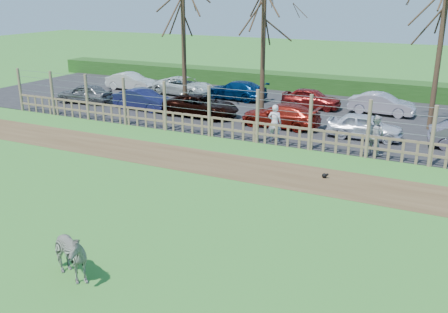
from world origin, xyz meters
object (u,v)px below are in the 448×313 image
at_px(car_2, 201,106).
at_px(car_4, 365,126).
at_px(car_10, 311,98).
at_px(car_11, 382,104).
at_px(tree_right, 443,24).
at_px(crow, 325,176).
at_px(car_8, 184,86).
at_px(car_9, 236,90).
at_px(visitor_b, 375,135).
at_px(car_1, 143,99).
at_px(car_7, 131,81).
at_px(visitor_a, 275,123).
at_px(zebra, 67,255).
at_px(tree_left, 183,12).
at_px(car_0, 84,93).
at_px(car_3, 281,115).
at_px(tree_mid, 264,27).

bearing_deg(car_2, car_4, -90.53).
bearing_deg(car_10, car_11, -86.55).
distance_m(tree_right, crow, 10.91).
distance_m(car_8, car_9, 3.78).
distance_m(visitor_b, car_1, 14.19).
bearing_deg(car_7, visitor_a, -119.75).
height_order(crow, car_10, car_10).
relative_size(visitor_b, car_10, 0.49).
xyz_separation_m(car_1, car_9, (3.74, 5.07, 0.00)).
bearing_deg(crow, car_9, 128.11).
distance_m(tree_right, car_1, 16.57).
distance_m(car_2, car_4, 9.12).
relative_size(visitor_b, car_8, 0.40).
bearing_deg(visitor_b, zebra, 89.59).
distance_m(tree_left, car_11, 12.39).
bearing_deg(car_0, car_9, 115.66).
relative_size(zebra, car_4, 0.45).
xyz_separation_m(tree_left, car_8, (-2.23, 3.67, -4.98)).
distance_m(tree_left, car_3, 8.33).
xyz_separation_m(visitor_a, car_9, (-5.61, 7.82, -0.26)).
bearing_deg(car_8, car_2, -136.63).
distance_m(visitor_b, car_7, 19.79).
relative_size(visitor_b, car_11, 0.47).
distance_m(zebra, crow, 10.31).
bearing_deg(car_8, zebra, -152.38).
bearing_deg(car_8, car_10, -87.02).
relative_size(car_0, car_1, 0.97).
xyz_separation_m(car_3, car_4, (4.33, -0.29, 0.00)).
height_order(zebra, crow, zebra).
bearing_deg(car_7, visitor_b, -113.45).
bearing_deg(car_0, visitor_a, 71.97).
bearing_deg(car_10, car_9, 86.14).
bearing_deg(zebra, tree_mid, 23.45).
bearing_deg(tree_mid, tree_right, 3.18).
distance_m(car_0, car_7, 4.90).
bearing_deg(car_3, tree_mid, -139.60).
distance_m(car_1, car_3, 8.72).
xyz_separation_m(visitor_b, crow, (-1.13, -3.68, -0.80)).
bearing_deg(car_3, car_0, -89.94).
bearing_deg(visitor_b, car_1, 8.44).
xyz_separation_m(visitor_b, car_9, (-10.17, 7.85, -0.26)).
xyz_separation_m(tree_right, car_7, (-20.06, 2.07, -4.60)).
bearing_deg(car_7, car_9, -88.93).
bearing_deg(crow, zebra, -111.33).
xyz_separation_m(zebra, car_3, (-0.32, 15.84, -0.02)).
height_order(visitor_a, car_8, visitor_a).
bearing_deg(tree_mid, visitor_b, -34.67).
bearing_deg(car_7, tree_left, -119.53).
distance_m(tree_left, car_0, 8.30).
distance_m(tree_right, car_2, 12.91).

